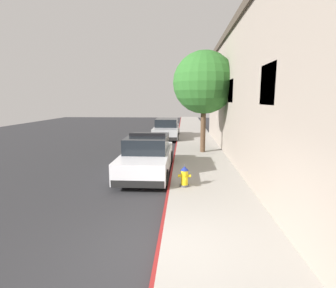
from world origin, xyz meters
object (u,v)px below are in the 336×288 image
street_tree (204,83)px  fire_hydrant (184,176)px  police_cruiser (147,156)px  parked_car_silver_ahead (167,129)px

street_tree → fire_hydrant: bearing=-99.6°
fire_hydrant → street_tree: street_tree is taller
police_cruiser → street_tree: (2.57, 4.07, 3.19)m
parked_car_silver_ahead → fire_hydrant: 12.02m
parked_car_silver_ahead → fire_hydrant: bearing=-83.3°
street_tree → parked_car_silver_ahead: bearing=112.4°
police_cruiser → street_tree: street_tree is taller
police_cruiser → fire_hydrant: 2.53m
police_cruiser → fire_hydrant: police_cruiser is taller
police_cruiser → parked_car_silver_ahead: 9.95m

